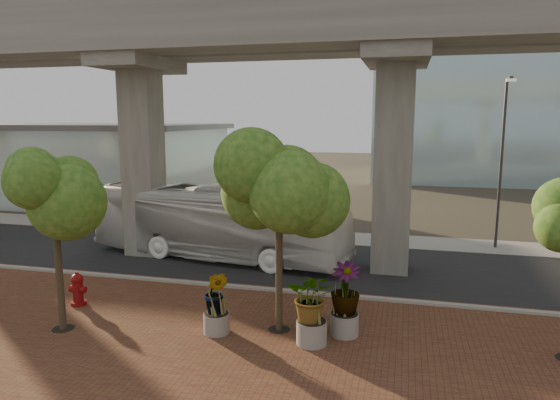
# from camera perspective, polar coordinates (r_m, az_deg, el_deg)

# --- Properties ---
(ground) EXTENTS (160.00, 160.00, 0.00)m
(ground) POSITION_cam_1_polar(r_m,az_deg,el_deg) (22.17, -3.68, -8.43)
(ground) COLOR #363127
(ground) RESTS_ON ground
(brick_plaza) EXTENTS (70.00, 13.00, 0.06)m
(brick_plaza) POSITION_cam_1_polar(r_m,az_deg,el_deg) (15.29, -13.34, -17.00)
(brick_plaza) COLOR brown
(brick_plaza) RESTS_ON ground
(asphalt_road) EXTENTS (90.00, 8.00, 0.04)m
(asphalt_road) POSITION_cam_1_polar(r_m,az_deg,el_deg) (23.99, -2.20, -6.98)
(asphalt_road) COLOR black
(asphalt_road) RESTS_ON ground
(curb_strip) EXTENTS (70.00, 0.25, 0.16)m
(curb_strip) POSITION_cam_1_polar(r_m,az_deg,el_deg) (20.35, -5.43, -9.85)
(curb_strip) COLOR #99968E
(curb_strip) RESTS_ON ground
(far_sidewalk) EXTENTS (90.00, 3.00, 0.06)m
(far_sidewalk) POSITION_cam_1_polar(r_m,az_deg,el_deg) (29.13, 0.87, -4.03)
(far_sidewalk) COLOR #99968E
(far_sidewalk) RESTS_ON ground
(transit_viaduct) EXTENTS (72.00, 5.60, 12.40)m
(transit_viaduct) POSITION_cam_1_polar(r_m,az_deg,el_deg) (23.03, -2.31, 10.65)
(transit_viaduct) COLOR gray
(transit_viaduct) RESTS_ON ground
(station_pavilion) EXTENTS (23.00, 13.00, 6.30)m
(station_pavilion) POSITION_cam_1_polar(r_m,az_deg,el_deg) (44.93, -22.09, 4.12)
(station_pavilion) COLOR silver
(station_pavilion) RESTS_ON ground
(transit_bus) EXTENTS (13.23, 5.02, 3.60)m
(transit_bus) POSITION_cam_1_polar(r_m,az_deg,el_deg) (24.35, -7.08, -2.48)
(transit_bus) COLOR white
(transit_bus) RESTS_ON ground
(fire_hydrant) EXTENTS (0.61, 0.55, 1.23)m
(fire_hydrant) POSITION_cam_1_polar(r_m,az_deg,el_deg) (19.71, -22.10, -9.40)
(fire_hydrant) COLOR maroon
(fire_hydrant) RESTS_ON ground
(planter_front) EXTENTS (2.04, 2.04, 2.24)m
(planter_front) POSITION_cam_1_polar(r_m,az_deg,el_deg) (15.08, 3.67, -11.37)
(planter_front) COLOR #AAA599
(planter_front) RESTS_ON ground
(planter_right) EXTENTS (2.17, 2.17, 2.32)m
(planter_right) POSITION_cam_1_polar(r_m,az_deg,el_deg) (15.76, 7.45, -10.35)
(planter_right) COLOR #9B978C
(planter_right) RESTS_ON ground
(planter_left) EXTENTS (1.82, 1.82, 2.01)m
(planter_left) POSITION_cam_1_polar(r_m,az_deg,el_deg) (15.96, -7.32, -10.79)
(planter_left) COLOR #B0AB9F
(planter_left) RESTS_ON ground
(street_tree_near_west) EXTENTS (3.55, 3.55, 6.02)m
(street_tree_near_west) POSITION_cam_1_polar(r_m,az_deg,el_deg) (16.84, -24.48, 0.62)
(street_tree_near_west) COLOR #4B3D2B
(street_tree_near_west) RESTS_ON ground
(street_tree_near_east) EXTENTS (4.03, 4.03, 6.34)m
(street_tree_near_east) POSITION_cam_1_polar(r_m,az_deg,el_deg) (15.25, -0.11, 1.03)
(street_tree_near_east) COLOR #4B3D2B
(street_tree_near_east) RESTS_ON ground
(streetlamp_west) EXTENTS (0.44, 1.30, 8.97)m
(streetlamp_west) POSITION_cam_1_polar(r_m,az_deg,el_deg) (29.20, -15.01, 6.03)
(streetlamp_west) COLOR #2D2E32
(streetlamp_west) RESTS_ON ground
(streetlamp_east) EXTENTS (0.43, 1.26, 8.70)m
(streetlamp_east) POSITION_cam_1_polar(r_m,az_deg,el_deg) (27.79, 24.07, 5.06)
(streetlamp_east) COLOR #313136
(streetlamp_east) RESTS_ON ground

